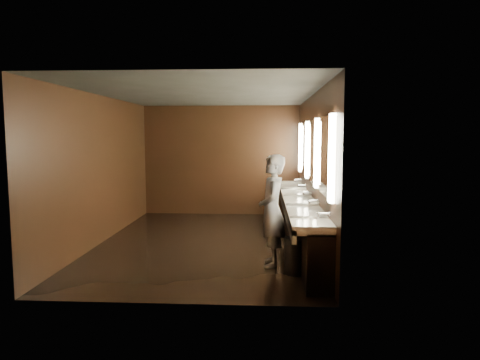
# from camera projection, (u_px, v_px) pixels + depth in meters

# --- Properties ---
(floor) EXTENTS (6.00, 6.00, 0.00)m
(floor) POSITION_uv_depth(u_px,v_px,m) (206.00, 242.00, 8.19)
(floor) COLOR black
(floor) RESTS_ON ground
(ceiling) EXTENTS (4.00, 6.00, 0.02)m
(ceiling) POSITION_uv_depth(u_px,v_px,m) (205.00, 94.00, 7.90)
(ceiling) COLOR #2D2D2B
(ceiling) RESTS_ON wall_back
(wall_back) EXTENTS (4.00, 0.02, 2.80)m
(wall_back) POSITION_uv_depth(u_px,v_px,m) (221.00, 160.00, 11.03)
(wall_back) COLOR black
(wall_back) RESTS_ON floor
(wall_front) EXTENTS (4.00, 0.02, 2.80)m
(wall_front) POSITION_uv_depth(u_px,v_px,m) (171.00, 190.00, 5.07)
(wall_front) COLOR black
(wall_front) RESTS_ON floor
(wall_left) EXTENTS (0.02, 6.00, 2.80)m
(wall_left) POSITION_uv_depth(u_px,v_px,m) (102.00, 169.00, 8.16)
(wall_left) COLOR black
(wall_left) RESTS_ON floor
(wall_right) EXTENTS (0.02, 6.00, 2.80)m
(wall_right) POSITION_uv_depth(u_px,v_px,m) (313.00, 170.00, 7.94)
(wall_right) COLOR black
(wall_right) RESTS_ON floor
(sink_counter) EXTENTS (0.55, 5.40, 1.01)m
(sink_counter) POSITION_uv_depth(u_px,v_px,m) (301.00, 218.00, 8.04)
(sink_counter) COLOR black
(sink_counter) RESTS_ON floor
(mirror_band) EXTENTS (0.06, 5.03, 1.15)m
(mirror_band) POSITION_uv_depth(u_px,v_px,m) (312.00, 151.00, 7.90)
(mirror_band) COLOR #FEF6CC
(mirror_band) RESTS_ON wall_right
(person) EXTENTS (0.44, 0.65, 1.75)m
(person) POSITION_uv_depth(u_px,v_px,m) (272.00, 211.00, 6.67)
(person) COLOR #8398C3
(person) RESTS_ON floor
(trash_bin) EXTENTS (0.36, 0.36, 0.54)m
(trash_bin) POSITION_uv_depth(u_px,v_px,m) (296.00, 256.00, 6.33)
(trash_bin) COLOR black
(trash_bin) RESTS_ON floor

